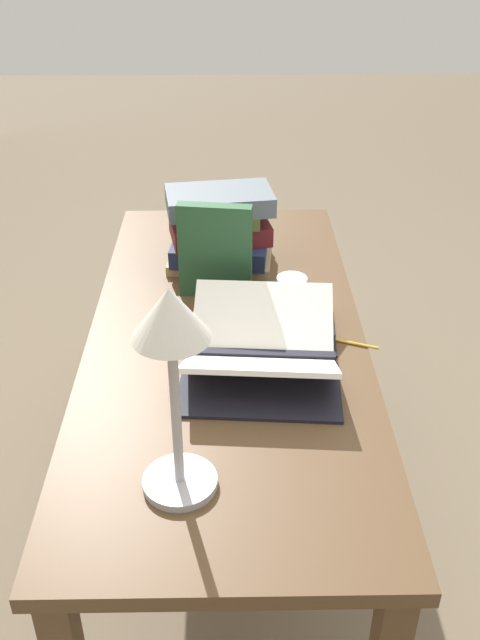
{
  "coord_description": "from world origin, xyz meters",
  "views": [
    {
      "loc": [
        -1.49,
        -0.01,
        1.73
      ],
      "look_at": [
        -0.07,
        -0.03,
        0.84
      ],
      "focal_mm": 40.0,
      "sensor_mm": 36.0,
      "label": 1
    }
  ],
  "objects_px": {
    "reading_lamp": "(172,348)",
    "coffee_mug": "(292,294)",
    "book_standing_upright": "(215,252)",
    "pencil": "(345,342)",
    "book_stack_tall": "(220,230)",
    "open_book": "(261,348)"
  },
  "relations": [
    {
      "from": "reading_lamp",
      "to": "coffee_mug",
      "type": "bearing_deg",
      "value": -22.12
    },
    {
      "from": "book_standing_upright",
      "to": "pencil",
      "type": "relative_size",
      "value": 1.64
    },
    {
      "from": "book_standing_upright",
      "to": "coffee_mug",
      "type": "height_order",
      "value": "book_standing_upright"
    },
    {
      "from": "book_stack_tall",
      "to": "coffee_mug",
      "type": "xyz_separation_m",
      "value": [
        -0.26,
        -0.19,
        -0.06
      ]
    },
    {
      "from": "book_stack_tall",
      "to": "pencil",
      "type": "xyz_separation_m",
      "value": [
        -0.42,
        -0.31,
        -0.11
      ]
    },
    {
      "from": "book_stack_tall",
      "to": "coffee_mug",
      "type": "distance_m",
      "value": 0.33
    },
    {
      "from": "book_standing_upright",
      "to": "reading_lamp",
      "type": "relative_size",
      "value": 0.62
    },
    {
      "from": "open_book",
      "to": "coffee_mug",
      "type": "distance_m",
      "value": 0.24
    },
    {
      "from": "reading_lamp",
      "to": "coffee_mug",
      "type": "relative_size",
      "value": 4.18
    },
    {
      "from": "open_book",
      "to": "book_stack_tall",
      "type": "distance_m",
      "value": 0.5
    },
    {
      "from": "open_book",
      "to": "pencil",
      "type": "height_order",
      "value": "open_book"
    },
    {
      "from": "open_book",
      "to": "pencil",
      "type": "xyz_separation_m",
      "value": [
        0.06,
        -0.21,
        -0.03
      ]
    },
    {
      "from": "open_book",
      "to": "pencil",
      "type": "relative_size",
      "value": 3.02
    },
    {
      "from": "open_book",
      "to": "book_standing_upright",
      "type": "bearing_deg",
      "value": 24.16
    },
    {
      "from": "coffee_mug",
      "to": "book_standing_upright",
      "type": "bearing_deg",
      "value": 67.43
    },
    {
      "from": "book_standing_upright",
      "to": "coffee_mug",
      "type": "xyz_separation_m",
      "value": [
        -0.08,
        -0.2,
        -0.08
      ]
    },
    {
      "from": "open_book",
      "to": "book_stack_tall",
      "type": "height_order",
      "value": "book_stack_tall"
    },
    {
      "from": "book_standing_upright",
      "to": "reading_lamp",
      "type": "distance_m",
      "value": 0.74
    },
    {
      "from": "pencil",
      "to": "book_stack_tall",
      "type": "bearing_deg",
      "value": 36.19
    },
    {
      "from": "open_book",
      "to": "book_standing_upright",
      "type": "xyz_separation_m",
      "value": [
        0.3,
        0.11,
        0.1
      ]
    },
    {
      "from": "coffee_mug",
      "to": "pencil",
      "type": "relative_size",
      "value": 0.63
    },
    {
      "from": "book_stack_tall",
      "to": "book_standing_upright",
      "type": "height_order",
      "value": "book_standing_upright"
    }
  ]
}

